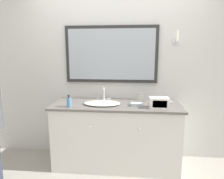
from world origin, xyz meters
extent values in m
plane|color=#9E998E|center=(0.00, 0.00, 0.00)|extent=(14.00, 14.00, 0.00)
cube|color=silver|center=(0.00, 0.69, 1.27)|extent=(8.00, 0.06, 2.55)
cube|color=#282828|center=(-0.09, 0.64, 1.54)|extent=(1.33, 0.04, 0.81)
cube|color=#9EA8B2|center=(-0.09, 0.62, 1.54)|extent=(1.24, 0.01, 0.72)
cylinder|color=silver|center=(0.80, 0.65, 1.73)|extent=(0.09, 0.01, 0.09)
cylinder|color=silver|center=(0.80, 0.60, 1.73)|extent=(0.02, 0.10, 0.02)
cylinder|color=white|center=(0.80, 0.55, 1.80)|extent=(0.02, 0.02, 0.14)
cube|color=silver|center=(0.00, 0.35, 0.43)|extent=(1.68, 0.58, 0.86)
cube|color=#66605B|center=(0.00, 0.35, 0.87)|extent=(1.73, 0.62, 0.03)
sphere|color=silver|center=(-0.30, 0.04, 0.67)|extent=(0.02, 0.02, 0.02)
sphere|color=silver|center=(0.30, 0.04, 0.67)|extent=(0.02, 0.02, 0.02)
ellipsoid|color=silver|center=(-0.19, 0.32, 0.90)|extent=(0.49, 0.33, 0.03)
cylinder|color=silver|center=(-0.19, 0.50, 0.90)|extent=(0.06, 0.06, 0.03)
cylinder|color=silver|center=(-0.19, 0.50, 1.00)|extent=(0.02, 0.02, 0.16)
cylinder|color=silver|center=(-0.19, 0.46, 1.08)|extent=(0.02, 0.07, 0.02)
cylinder|color=white|center=(-0.26, 0.50, 0.92)|extent=(0.06, 0.02, 0.02)
cylinder|color=white|center=(-0.11, 0.50, 0.92)|extent=(0.06, 0.02, 0.02)
cylinder|color=teal|center=(-0.59, 0.15, 0.95)|extent=(0.06, 0.06, 0.12)
cylinder|color=black|center=(-0.59, 0.15, 1.02)|extent=(0.02, 0.02, 0.04)
cube|color=black|center=(-0.59, 0.14, 1.04)|extent=(0.02, 0.03, 0.01)
cube|color=white|center=(0.55, 0.22, 0.95)|extent=(0.24, 0.16, 0.13)
cube|color=black|center=(0.55, 0.15, 0.95)|extent=(0.18, 0.01, 0.09)
cube|color=#B2B2B7|center=(0.35, 0.51, 0.95)|extent=(0.11, 0.01, 0.13)
cube|color=beige|center=(0.35, 0.50, 0.95)|extent=(0.08, 0.00, 0.09)
cube|color=#A8B7C6|center=(0.27, 0.29, 0.91)|extent=(0.15, 0.11, 0.04)
cube|color=#ADADB2|center=(0.69, 0.52, 0.89)|extent=(0.18, 0.10, 0.01)
camera|label=1|loc=(0.19, -2.26, 1.58)|focal=32.00mm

